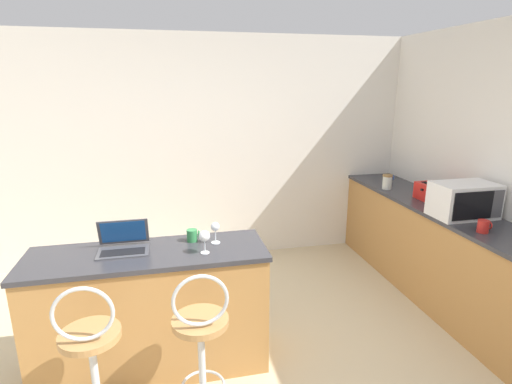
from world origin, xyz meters
The scene contains 14 objects.
wall_back centered at (0.00, 2.58, 1.30)m, with size 12.00×0.06×2.60m.
breakfast_bar centered at (-0.48, 0.65, 0.47)m, with size 1.66×0.55×0.93m.
counter_right centered at (2.22, 1.03, 0.47)m, with size 0.59×3.08×0.93m.
bar_stool_near centered at (-0.79, 0.06, 0.50)m, with size 0.40×0.40×1.05m.
bar_stool_far centered at (-0.18, 0.06, 0.50)m, with size 0.40×0.40×1.05m.
laptop centered at (-0.65, 0.73, 0.98)m, with size 0.35×0.25×0.21m.
microwave centered at (2.19, 0.83, 1.08)m, with size 0.53×0.34×0.30m.
toaster centered at (2.25, 1.33, 1.01)m, with size 0.26×0.31×0.17m.
mug_green centered at (-0.16, 0.79, 0.97)m, with size 0.10×0.08×0.09m.
wine_glass_tall centered at (-0.09, 0.55, 1.05)m, with size 0.08×0.08×0.16m.
wine_glass_short centered at (0.00, 0.71, 1.05)m, with size 0.07×0.07×0.16m.
storage_jar centered at (2.05, 1.84, 1.01)m, with size 0.11×0.11×0.16m.
mug_blue centered at (2.25, 2.14, 0.97)m, with size 0.09×0.08×0.09m.
mug_red centered at (2.08, 0.47, 0.98)m, with size 0.10×0.09×0.10m.
Camera 1 is at (-0.31, -2.02, 2.07)m, focal length 28.00 mm.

